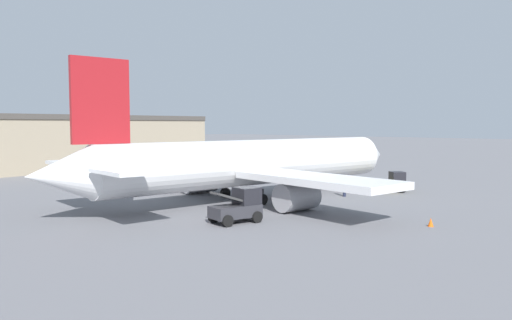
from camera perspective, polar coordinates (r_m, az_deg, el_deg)
The scene contains 6 objects.
ground_plane at distance 42.80m, azimuth 0.00°, elevation -4.56°, with size 400.00×400.00×0.00m, color slate.
airplane at distance 41.86m, azimuth -0.96°, elevation -0.44°, with size 36.13×29.87×10.89m.
ground_crew_worker at distance 45.25m, azimuth 10.07°, elevation -2.93°, with size 0.39×0.39×1.79m.
baggage_tug at distance 49.22m, azimuth 15.25°, elevation -2.52°, with size 3.14×3.06×1.94m.
belt_loader_truck at distance 32.96m, azimuth -2.00°, elevation -5.28°, with size 3.57×2.56×2.28m.
safety_cone_near at distance 33.60m, azimuth 19.34°, elevation -6.73°, with size 0.36×0.36×0.55m.
Camera 1 is at (-31.84, -27.86, 6.48)m, focal length 35.00 mm.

